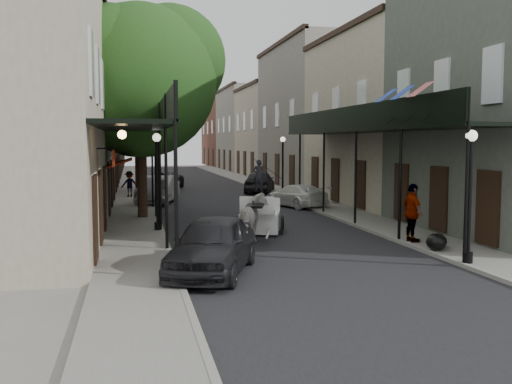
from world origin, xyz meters
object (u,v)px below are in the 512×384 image
car_right_near (296,196)px  pedestrian_sidewalk_left (129,184)px  lamppost_left (157,180)px  lamppost_right_far (283,166)px  lamppost_right_near (470,194)px  tree_far (142,108)px  pedestrian_walking (165,197)px  car_left_mid (158,190)px  pedestrian_sidewalk_right (413,213)px  car_left_near (213,245)px  tree_near (149,75)px  horse (255,219)px  car_right_far (260,182)px  car_left_far (165,180)px  carriage (261,203)px

car_right_near → pedestrian_sidewalk_left: bearing=-56.2°
lamppost_left → lamppost_right_far: same height
lamppost_right_near → tree_far: bearing=107.7°
lamppost_left → lamppost_right_far: 14.53m
pedestrian_walking → car_left_mid: size_ratio=0.36×
pedestrian_sidewalk_right → car_left_near: (-7.19, -2.71, -0.34)m
tree_near → lamppost_right_near: tree_near is taller
car_left_mid → car_left_near: bearing=-73.4°
tree_far → lamppost_right_near: size_ratio=2.32×
lamppost_right_far → pedestrian_sidewalk_right: lamppost_right_far is taller
lamppost_right_near → lamppost_right_far: size_ratio=1.00×
horse → car_right_far: bearing=-85.9°
lamppost_right_far → car_left_near: size_ratio=0.82×
pedestrian_sidewalk_left → car_left_mid: 3.64m
car_left_mid → car_left_far: (1.00, 10.14, -0.13)m
tree_near → car_left_mid: 8.68m
carriage → car_left_mid: size_ratio=0.61×
lamppost_right_near → car_left_far: 29.64m
lamppost_left → pedestrian_sidewalk_right: size_ratio=1.87×
carriage → pedestrian_sidewalk_right: carriage is taller
carriage → pedestrian_walking: 7.10m
lamppost_left → pedestrian_walking: lamppost_left is taller
tree_far → car_left_far: (1.65, 2.66, -5.19)m
lamppost_right_near → car_right_near: (-0.50, 15.35, -1.43)m
tree_far → car_right_far: size_ratio=1.90×
tree_far → car_left_near: (1.25, -25.45, -5.06)m
car_left_mid → pedestrian_walking: bearing=-74.2°
tree_far → car_left_near: size_ratio=1.90×
tree_far → lamppost_right_far: (8.35, -6.18, -3.79)m
car_left_mid → car_left_far: 10.19m
pedestrian_walking → car_right_near: size_ratio=0.40×
tree_near → car_left_mid: tree_near is taller
car_right_near → car_left_near: bearing=46.5°
pedestrian_walking → pedestrian_sidewalk_left: 8.42m
lamppost_right_far → car_left_near: lamppost_right_far is taller
tree_near → horse: 9.76m
pedestrian_sidewalk_left → car_left_far: pedestrian_sidewalk_left is taller
pedestrian_sidewalk_right → tree_far: bearing=19.1°
tree_near → lamppost_right_near: 15.39m
lamppost_right_near → pedestrian_sidewalk_right: (0.10, 3.44, -0.94)m
car_right_far → pedestrian_walking: bearing=75.2°
horse → car_left_near: 4.64m
lamppost_right_far → pedestrian_walking: bearing=-140.4°
horse → pedestrian_sidewalk_left: (-4.25, 17.06, 0.06)m
lamppost_right_far → pedestrian_sidewalk_right: (0.10, -16.56, -0.94)m
lamppost_right_far → car_right_far: lamppost_right_far is taller
lamppost_left → pedestrian_sidewalk_right: bearing=-28.8°
tree_near → carriage: 8.22m
pedestrian_walking → car_right_near: 7.29m
lamppost_right_far → car_left_far: lamppost_right_far is taller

